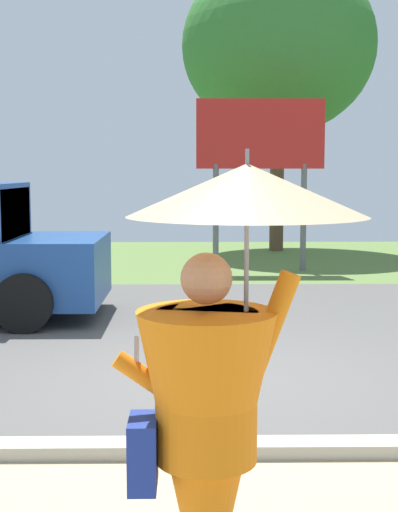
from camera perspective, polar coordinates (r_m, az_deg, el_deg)
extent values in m
cube|color=#565451|center=(9.28, 0.17, -6.35)|extent=(40.00, 8.00, 0.10)
cube|color=#5E7A3D|center=(17.17, -0.30, -0.34)|extent=(40.00, 8.00, 0.10)
cube|color=#B2AD9E|center=(5.42, 0.93, -14.86)|extent=(40.00, 0.24, 0.10)
cone|color=orange|center=(3.28, 0.57, -16.90)|extent=(0.60, 0.60, 1.45)
cylinder|color=orange|center=(3.14, 0.58, -10.20)|extent=(0.44, 0.44, 0.65)
sphere|color=tan|center=(3.04, 0.59, -1.78)|extent=(0.22, 0.22, 0.22)
cylinder|color=orange|center=(3.09, 5.79, -5.24)|extent=(0.24, 0.09, 0.45)
cylinder|color=orange|center=(3.16, -4.22, -9.52)|extent=(0.29, 0.08, 0.24)
cylinder|color=gray|center=(3.05, 3.75, -1.12)|extent=(0.02, 0.02, 0.75)
cone|color=#D1B284|center=(3.02, 3.80, 5.19)|extent=(1.01, 1.01, 0.22)
cylinder|color=gray|center=(3.02, 3.82, 7.47)|extent=(0.02, 0.02, 0.10)
cube|color=#B7B7BC|center=(3.16, -4.93, -7.67)|extent=(0.02, 0.11, 0.16)
cube|color=navy|center=(3.19, -4.43, -15.18)|extent=(0.12, 0.24, 0.30)
cube|color=#2D3842|center=(10.43, -14.43, 3.10)|extent=(0.10, 1.70, 0.77)
cylinder|color=black|center=(11.43, -11.40, -1.82)|extent=(0.76, 0.28, 0.76)
cylinder|color=black|center=(9.50, -13.60, -3.59)|extent=(0.76, 0.28, 0.76)
cylinder|color=slate|center=(14.84, 1.33, 3.02)|extent=(0.12, 0.12, 2.20)
cylinder|color=slate|center=(15.02, 8.22, 3.00)|extent=(0.12, 0.12, 2.20)
cube|color=red|center=(14.90, 4.86, 9.56)|extent=(2.60, 0.10, 1.40)
cylinder|color=brown|center=(18.84, 6.15, 5.94)|extent=(0.36, 0.36, 3.64)
ellipsoid|color=#387F33|center=(19.10, 6.28, 16.10)|extent=(4.88, 4.88, 4.44)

